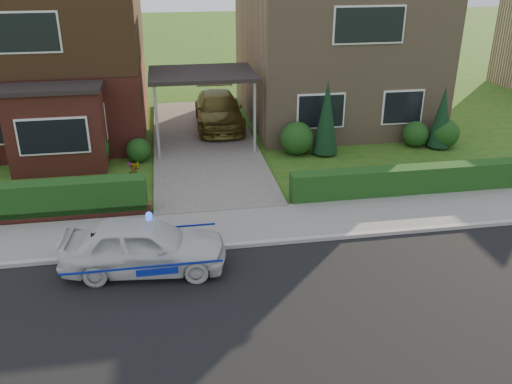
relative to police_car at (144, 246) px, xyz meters
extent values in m
plane|color=#255115|center=(2.07, -2.40, -0.63)|extent=(120.00, 120.00, 0.00)
cube|color=black|center=(2.07, -2.40, -0.63)|extent=(60.00, 6.00, 0.02)
cube|color=#9E9993|center=(2.07, 0.65, -0.57)|extent=(60.00, 0.16, 0.12)
cube|color=slate|center=(2.07, 1.70, -0.58)|extent=(60.00, 2.00, 0.10)
cube|color=#666059|center=(2.07, 8.60, -0.57)|extent=(3.80, 12.00, 0.12)
cube|color=brown|center=(-3.73, 11.60, 2.27)|extent=(7.20, 8.00, 5.80)
cube|color=white|center=(-2.15, 7.58, 0.77)|extent=(1.60, 0.08, 1.30)
cube|color=white|center=(-3.73, 7.58, 3.77)|extent=(2.60, 0.08, 1.30)
cube|color=black|center=(-3.73, 11.60, 3.72)|extent=(7.26, 8.06, 2.90)
cube|color=brown|center=(-2.87, 6.90, 0.72)|extent=(3.00, 1.40, 2.70)
cube|color=black|center=(-2.87, 6.90, 2.14)|extent=(3.20, 1.60, 0.14)
cube|color=#917658|center=(7.87, 11.60, 2.27)|extent=(7.20, 8.00, 5.80)
cube|color=white|center=(6.28, 7.58, 0.77)|extent=(1.80, 0.08, 1.30)
cube|color=white|center=(9.45, 7.58, 0.77)|extent=(1.60, 0.08, 1.30)
cube|color=white|center=(7.87, 7.58, 3.77)|extent=(2.60, 0.08, 1.30)
cube|color=black|center=(2.07, 8.60, 2.07)|extent=(3.80, 3.00, 0.14)
cylinder|color=gray|center=(0.37, 7.20, 0.72)|extent=(0.10, 0.10, 2.70)
cylinder|color=gray|center=(3.77, 7.20, 0.72)|extent=(0.10, 0.10, 2.70)
cube|color=brown|center=(-3.73, 2.90, -0.45)|extent=(7.70, 0.25, 0.36)
cube|color=#113713|center=(-3.73, 3.05, -0.63)|extent=(7.50, 0.55, 0.90)
cube|color=#113713|center=(7.87, 2.95, -0.63)|extent=(7.50, 0.55, 0.80)
sphere|color=#113713|center=(-1.93, 6.90, 0.03)|extent=(1.32, 1.32, 1.32)
sphere|color=#113713|center=(-0.33, 7.20, -0.21)|extent=(0.84, 0.84, 0.84)
sphere|color=#113713|center=(5.27, 7.00, -0.03)|extent=(1.20, 1.20, 1.20)
sphere|color=#113713|center=(9.87, 7.10, -0.15)|extent=(0.96, 0.96, 0.96)
sphere|color=#113713|center=(10.87, 6.80, -0.09)|extent=(1.08, 1.08, 1.08)
cone|color=black|center=(6.27, 6.80, 0.67)|extent=(0.90, 0.90, 2.60)
cone|color=black|center=(10.67, 6.80, 0.47)|extent=(0.90, 0.90, 2.20)
imported|color=silver|center=(0.00, 0.00, 0.00)|extent=(1.89, 3.85, 1.26)
sphere|color=#193FF2|center=(0.19, 0.00, 0.71)|extent=(0.17, 0.17, 0.17)
cube|color=navy|center=(0.00, -0.75, -0.05)|extent=(3.41, 0.02, 0.05)
cube|color=navy|center=(0.00, 0.75, -0.05)|extent=(3.41, 0.01, 0.05)
ellipsoid|color=black|center=(-1.04, -0.10, 0.26)|extent=(0.22, 0.17, 0.21)
sphere|color=white|center=(-1.02, -0.16, 0.25)|extent=(0.11, 0.11, 0.11)
sphere|color=black|center=(-1.02, -0.12, 0.40)|extent=(0.13, 0.13, 0.13)
cone|color=black|center=(-1.06, -0.11, 0.47)|extent=(0.04, 0.04, 0.05)
cone|color=black|center=(-0.97, -0.11, 0.47)|extent=(0.04, 0.04, 0.05)
imported|color=brown|center=(2.83, 10.55, 0.15)|extent=(1.97, 4.59, 1.32)
imported|color=gray|center=(-0.43, 4.87, -0.21)|extent=(0.57, 0.51, 0.85)
imported|color=gray|center=(-0.43, 4.90, -0.22)|extent=(0.49, 0.49, 0.82)
camera|label=1|loc=(0.70, -10.99, 6.14)|focal=38.00mm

